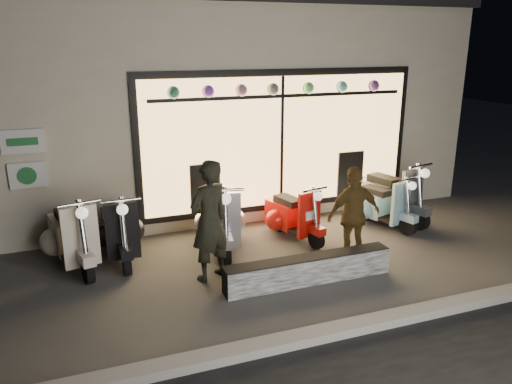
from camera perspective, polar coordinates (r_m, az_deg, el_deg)
ground at (r=7.87m, az=2.95°, el=-8.38°), size 40.00×40.00×0.00m
kerb at (r=6.28m, az=10.42°, el=-15.07°), size 40.00×0.25×0.12m
shop_building at (r=11.92m, az=-6.52°, el=10.73°), size 10.20×6.23×4.20m
graffiti_barrier at (r=7.31m, az=6.01°, el=-8.81°), size 2.52×0.28×0.40m
scooter_silver at (r=8.51m, az=-4.04°, el=-3.01°), size 0.72×1.64×1.16m
scooter_red at (r=8.90m, az=3.89°, el=-2.55°), size 0.67×1.40×1.00m
scooter_black at (r=8.39m, az=-15.42°, el=-4.05°), size 0.50×1.55×1.12m
scooter_cream at (r=8.31m, az=-20.34°, el=-4.60°), size 0.75×1.63×1.16m
scooter_blue at (r=9.73m, az=13.69°, el=-1.31°), size 0.71×1.40×1.00m
scooter_grey at (r=10.12m, az=14.59°, el=-0.25°), size 0.78×1.65×1.17m
man at (r=7.16m, az=-5.35°, el=-3.31°), size 0.77×0.66×1.79m
woman at (r=7.89m, az=11.12°, el=-2.59°), size 0.90×0.38×1.54m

